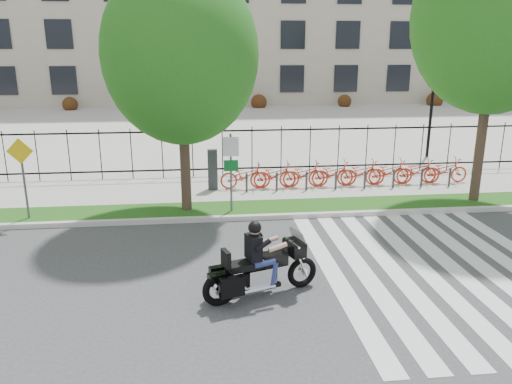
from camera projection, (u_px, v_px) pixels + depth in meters
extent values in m
plane|color=#39393B|center=(241.00, 278.00, 11.65)|extent=(120.00, 120.00, 0.00)
cube|color=beige|center=(231.00, 218.00, 15.54)|extent=(60.00, 0.20, 0.15)
cube|color=#235415|center=(229.00, 210.00, 16.35)|extent=(60.00, 1.50, 0.15)
cube|color=#A8A59D|center=(225.00, 189.00, 18.74)|extent=(60.00, 3.50, 0.15)
cube|color=#A8A59D|center=(213.00, 123.00, 35.50)|extent=(80.00, 34.00, 0.10)
cube|color=#A99B88|center=(205.00, 0.00, 51.84)|extent=(60.00, 20.00, 20.00)
cylinder|color=black|center=(431.00, 118.00, 23.61)|extent=(0.14, 0.14, 4.00)
cylinder|color=black|center=(434.00, 77.00, 23.08)|extent=(0.06, 0.70, 0.70)
sphere|color=white|center=(427.00, 75.00, 23.01)|extent=(0.36, 0.36, 0.36)
sphere|color=white|center=(442.00, 74.00, 23.09)|extent=(0.36, 0.36, 0.36)
cylinder|color=#39271F|center=(185.00, 157.00, 15.71)|extent=(0.32, 0.32, 3.44)
ellipsoid|color=#155C15|center=(181.00, 54.00, 14.84)|extent=(4.70, 4.70, 5.40)
cylinder|color=#39271F|center=(481.00, 137.00, 16.62)|extent=(0.32, 0.32, 4.38)
ellipsoid|color=#155C15|center=(496.00, 17.00, 15.57)|extent=(5.26, 5.26, 6.04)
cube|color=#2D2D33|center=(213.00, 170.00, 18.22)|extent=(0.35, 0.25, 1.50)
imported|color=red|center=(245.00, 176.00, 18.42)|extent=(1.86, 0.65, 0.98)
cylinder|color=#2D2D33|center=(247.00, 183.00, 17.98)|extent=(0.08, 0.08, 0.70)
imported|color=red|center=(275.00, 175.00, 18.54)|extent=(1.86, 0.65, 0.98)
cylinder|color=#2D2D33|center=(277.00, 182.00, 18.10)|extent=(0.08, 0.08, 0.70)
imported|color=red|center=(304.00, 174.00, 18.66)|extent=(1.86, 0.65, 0.98)
cylinder|color=#2D2D33|center=(306.00, 181.00, 18.22)|extent=(0.08, 0.08, 0.70)
imported|color=red|center=(333.00, 173.00, 18.77)|extent=(1.86, 0.65, 0.98)
cylinder|color=#2D2D33|center=(336.00, 180.00, 18.33)|extent=(0.08, 0.08, 0.70)
imported|color=red|center=(361.00, 173.00, 18.89)|extent=(1.86, 0.65, 0.98)
cylinder|color=#2D2D33|center=(365.00, 179.00, 18.45)|extent=(0.08, 0.08, 0.70)
imported|color=red|center=(389.00, 172.00, 19.00)|extent=(1.86, 0.65, 0.98)
cylinder|color=#2D2D33|center=(393.00, 179.00, 18.57)|extent=(0.08, 0.08, 0.70)
imported|color=red|center=(417.00, 171.00, 19.12)|extent=(1.86, 0.65, 0.98)
cylinder|color=#2D2D33|center=(422.00, 178.00, 18.68)|extent=(0.08, 0.08, 0.70)
imported|color=red|center=(444.00, 170.00, 19.24)|extent=(1.86, 0.65, 0.98)
cylinder|color=#2D2D33|center=(450.00, 177.00, 18.80)|extent=(0.08, 0.08, 0.70)
cylinder|color=#59595B|center=(231.00, 173.00, 15.66)|extent=(0.07, 0.07, 2.50)
cube|color=white|center=(231.00, 147.00, 15.38)|extent=(0.50, 0.03, 0.60)
cube|color=#0C6626|center=(231.00, 166.00, 15.55)|extent=(0.45, 0.03, 0.35)
cylinder|color=#59595B|center=(24.00, 180.00, 15.01)|extent=(0.07, 0.07, 2.40)
cube|color=yellow|center=(20.00, 151.00, 14.72)|extent=(0.78, 0.03, 0.78)
torus|color=black|center=(302.00, 272.00, 11.15)|extent=(0.72, 0.35, 0.71)
torus|color=black|center=(220.00, 289.00, 10.37)|extent=(0.77, 0.38, 0.75)
cube|color=black|center=(294.00, 248.00, 10.89)|extent=(0.47, 0.64, 0.31)
cube|color=#26262B|center=(298.00, 237.00, 10.86)|extent=(0.31, 0.54, 0.31)
cube|color=silver|center=(260.00, 276.00, 10.71)|extent=(0.70, 0.53, 0.41)
cube|color=black|center=(273.00, 259.00, 10.74)|extent=(0.65, 0.51, 0.27)
cube|color=black|center=(244.00, 265.00, 10.48)|extent=(0.80, 0.58, 0.14)
cube|color=black|center=(226.00, 259.00, 10.25)|extent=(0.21, 0.37, 0.35)
cube|color=black|center=(232.00, 287.00, 10.11)|extent=(0.54, 0.32, 0.41)
cube|color=black|center=(221.00, 275.00, 10.66)|extent=(0.54, 0.32, 0.41)
cube|color=black|center=(253.00, 247.00, 10.45)|extent=(0.36, 0.47, 0.54)
sphere|color=tan|center=(255.00, 229.00, 10.36)|extent=(0.24, 0.24, 0.24)
sphere|color=black|center=(255.00, 228.00, 10.35)|extent=(0.28, 0.28, 0.28)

